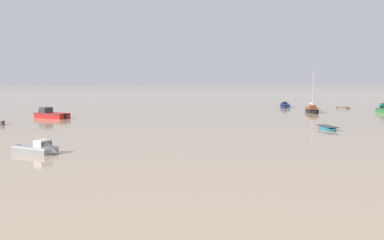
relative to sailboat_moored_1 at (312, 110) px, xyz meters
name	(u,v)px	position (x,y,z in m)	size (l,w,h in m)	color
sailboat_moored_1	(312,110)	(0.00, 0.00, 0.00)	(5.15, 7.47, 8.09)	black
rowboat_moored_0	(327,128)	(-14.73, -23.89, -0.18)	(2.06, 4.08, 0.62)	#197084
motorboat_moored_2	(41,150)	(-47.80, -29.85, -0.09)	(4.18, 4.31, 1.70)	gray
motorboat_moored_3	(47,115)	(-46.72, 4.42, 0.03)	(6.10, 6.37, 2.49)	red
rowboat_moored_2	(343,108)	(11.98, 6.18, -0.22)	(2.86, 2.87, 0.48)	gray
motorboat_moored_8	(285,106)	(3.08, 14.30, -0.09)	(4.39, 5.83, 1.92)	navy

